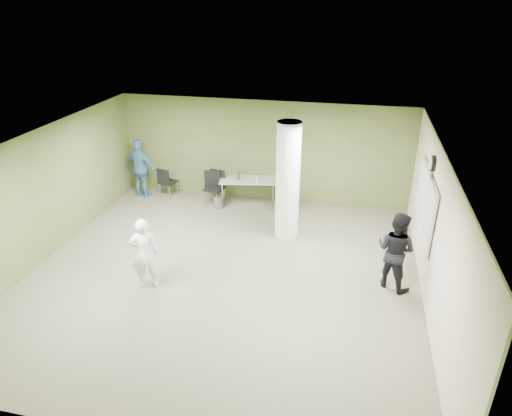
% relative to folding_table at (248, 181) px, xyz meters
% --- Properties ---
extents(floor, '(8.00, 8.00, 0.00)m').
position_rel_folding_table_xyz_m(floor, '(0.32, -3.55, -0.68)').
color(floor, '#515241').
rests_on(floor, ground).
extents(ceiling, '(8.00, 8.00, 0.00)m').
position_rel_folding_table_xyz_m(ceiling, '(0.32, -3.55, 2.12)').
color(ceiling, white).
rests_on(ceiling, wall_back).
extents(wall_back, '(8.00, 2.80, 0.02)m').
position_rel_folding_table_xyz_m(wall_back, '(0.32, 0.45, 0.72)').
color(wall_back, '#495628').
rests_on(wall_back, floor).
extents(wall_left, '(0.02, 8.00, 2.80)m').
position_rel_folding_table_xyz_m(wall_left, '(-3.68, -3.55, 0.72)').
color(wall_left, '#495628').
rests_on(wall_left, floor).
extents(wall_right_cream, '(0.02, 8.00, 2.80)m').
position_rel_folding_table_xyz_m(wall_right_cream, '(4.32, -3.55, 0.72)').
color(wall_right_cream, beige).
rests_on(wall_right_cream, floor).
extents(column, '(0.56, 0.56, 2.80)m').
position_rel_folding_table_xyz_m(column, '(1.32, -1.55, 0.72)').
color(column, silver).
rests_on(column, floor).
extents(whiteboard, '(0.05, 2.30, 1.30)m').
position_rel_folding_table_xyz_m(whiteboard, '(4.25, -2.35, 0.82)').
color(whiteboard, silver).
rests_on(whiteboard, wall_right_cream).
extents(wall_clock, '(0.06, 0.32, 0.32)m').
position_rel_folding_table_xyz_m(wall_clock, '(4.25, -2.35, 1.67)').
color(wall_clock, black).
rests_on(wall_clock, wall_right_cream).
extents(folding_table, '(1.63, 0.94, 0.98)m').
position_rel_folding_table_xyz_m(folding_table, '(0.00, 0.00, 0.00)').
color(folding_table, gray).
rests_on(folding_table, floor).
extents(wastebasket, '(0.26, 0.26, 0.30)m').
position_rel_folding_table_xyz_m(wastebasket, '(-0.74, -0.43, -0.53)').
color(wastebasket, '#4C4C4C').
rests_on(wastebasket, floor).
extents(chair_back_left, '(0.54, 0.54, 0.87)m').
position_rel_folding_table_xyz_m(chair_back_left, '(-2.39, -0.04, -0.18)').
color(chair_back_left, black).
rests_on(chair_back_left, floor).
extents(chair_back_right, '(0.52, 0.52, 0.94)m').
position_rel_folding_table_xyz_m(chair_back_right, '(-1.00, 0.02, -0.13)').
color(chair_back_right, black).
rests_on(chair_back_right, floor).
extents(chair_table_left, '(0.56, 0.56, 0.94)m').
position_rel_folding_table_xyz_m(chair_table_left, '(-0.89, -0.15, -0.13)').
color(chair_table_left, black).
rests_on(chair_table_left, floor).
extents(chair_table_right, '(0.48, 0.48, 0.88)m').
position_rel_folding_table_xyz_m(chair_table_right, '(1.05, -0.21, -0.17)').
color(chair_table_right, black).
rests_on(chair_table_right, floor).
extents(woman_white, '(0.64, 0.53, 1.50)m').
position_rel_folding_table_xyz_m(woman_white, '(-1.04, -4.27, 0.07)').
color(woman_white, silver).
rests_on(woman_white, floor).
extents(man_black, '(0.99, 0.94, 1.62)m').
position_rel_folding_table_xyz_m(man_black, '(3.72, -3.18, 0.13)').
color(man_black, black).
rests_on(man_black, floor).
extents(man_blue, '(1.05, 0.60, 1.68)m').
position_rel_folding_table_xyz_m(man_blue, '(-3.08, -0.15, 0.16)').
color(man_blue, teal).
rests_on(man_blue, floor).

